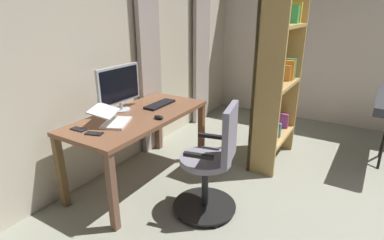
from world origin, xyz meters
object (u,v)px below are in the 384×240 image
object	(u,v)px
desk	(139,123)
office_chair	(213,165)
computer_monitor	(119,86)
computer_mouse	(159,117)
bookshelf	(274,82)
cell_phone_by_monitor	(79,129)
laptop	(112,118)
computer_keyboard	(160,104)
cell_phone_face_up	(94,134)

from	to	relation	value
desk	office_chair	distance (m)	0.90
computer_monitor	office_chair	bearing A→B (deg)	84.76
computer_mouse	computer_monitor	bearing A→B (deg)	-91.66
bookshelf	office_chair	bearing A→B (deg)	-4.55
cell_phone_by_monitor	laptop	bearing A→B (deg)	149.81
cell_phone_by_monitor	desk	bearing A→B (deg)	161.60
computer_keyboard	cell_phone_face_up	world-z (taller)	computer_keyboard
computer_mouse	cell_phone_by_monitor	distance (m)	0.71
cell_phone_face_up	bookshelf	distance (m)	1.99
desk	cell_phone_face_up	xyz separation A→B (m)	(0.57, 0.02, 0.09)
computer_mouse	laptop	bearing A→B (deg)	-42.47
computer_monitor	computer_keyboard	xyz separation A→B (m)	(-0.34, 0.24, -0.24)
computer_mouse	cell_phone_by_monitor	size ratio (longest dim) A/B	0.69
office_chair	bookshelf	distance (m)	1.35
laptop	bookshelf	distance (m)	1.80
computer_keyboard	computer_mouse	size ratio (longest dim) A/B	3.92
office_chair	computer_monitor	world-z (taller)	computer_monitor
cell_phone_face_up	bookshelf	bearing A→B (deg)	132.91
laptop	bookshelf	xyz separation A→B (m)	(-1.48, 1.01, 0.16)
laptop	computer_mouse	distance (m)	0.43
bookshelf	computer_mouse	bearing A→B (deg)	-31.67
bookshelf	computer_monitor	bearing A→B (deg)	-46.33
computer_keyboard	laptop	size ratio (longest dim) A/B	0.96
computer_keyboard	office_chair	bearing A→B (deg)	63.28
desk	bookshelf	world-z (taller)	bookshelf
cell_phone_face_up	bookshelf	world-z (taller)	bookshelf
laptop	bookshelf	world-z (taller)	bookshelf
computer_monitor	bookshelf	distance (m)	1.67
desk	computer_keyboard	size ratio (longest dim) A/B	3.83
office_chair	laptop	bearing A→B (deg)	91.27
computer_keyboard	cell_phone_by_monitor	size ratio (longest dim) A/B	2.72
computer_keyboard	laptop	xyz separation A→B (m)	(0.66, -0.04, 0.04)
office_chair	computer_mouse	distance (m)	0.69
computer_monitor	computer_keyboard	world-z (taller)	computer_monitor
computer_monitor	cell_phone_face_up	xyz separation A→B (m)	(0.58, 0.25, -0.25)
office_chair	computer_keyboard	distance (m)	1.01
computer_monitor	computer_mouse	size ratio (longest dim) A/B	5.51
computer_keyboard	bookshelf	bearing A→B (deg)	130.17
cell_phone_by_monitor	bookshelf	world-z (taller)	bookshelf
desk	laptop	xyz separation A→B (m)	(0.32, -0.03, 0.14)
office_chair	cell_phone_face_up	xyz separation A→B (m)	(0.48, -0.86, 0.28)
desk	computer_keyboard	xyz separation A→B (m)	(-0.34, 0.01, 0.10)
computer_mouse	cell_phone_by_monitor	xyz separation A→B (m)	(0.57, -0.42, -0.01)
office_chair	cell_phone_face_up	size ratio (longest dim) A/B	6.90
laptop	cell_phone_by_monitor	xyz separation A→B (m)	(0.26, -0.14, -0.05)
computer_mouse	bookshelf	distance (m)	1.38
computer_monitor	cell_phone_by_monitor	distance (m)	0.64
desk	computer_mouse	world-z (taller)	computer_mouse
office_chair	cell_phone_by_monitor	xyz separation A→B (m)	(0.48, -1.04, 0.28)
computer_monitor	laptop	xyz separation A→B (m)	(0.33, 0.20, -0.20)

